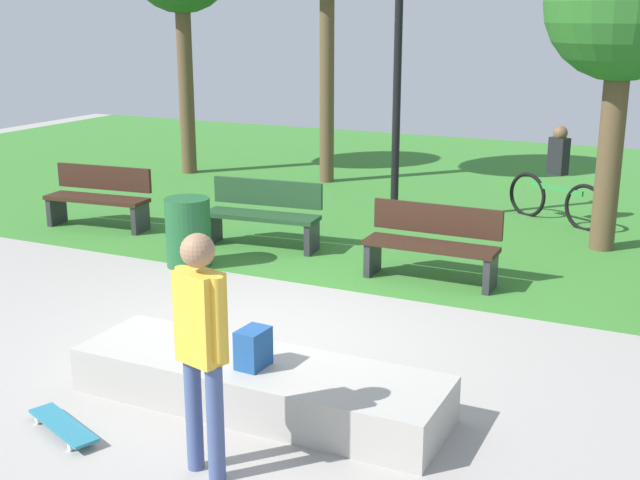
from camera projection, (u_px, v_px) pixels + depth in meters
ground_plane at (260, 336)px, 8.25m from camera, size 28.00×28.00×0.00m
grass_lawn at (472, 189)px, 15.05m from camera, size 26.60×12.35×0.01m
concrete_ledge at (258, 384)px, 6.75m from camera, size 3.14×0.91×0.38m
backpack_on_ledge at (253, 348)px, 6.57m from camera, size 0.22×0.29×0.32m
skater_performing_trick at (201, 337)px, 5.52m from camera, size 0.42×0.27×1.75m
skateboard_by_ledge at (63, 425)px, 6.33m from camera, size 0.82×0.48×0.08m
park_bench_far_left at (99, 196)px, 12.29m from camera, size 1.64×0.62×0.91m
park_bench_near_lamppost at (432, 242)px, 9.82m from camera, size 1.60×0.47×0.91m
park_bench_by_oak at (263, 213)px, 11.26m from camera, size 1.64×0.62×0.91m
tree_young_birch at (624, 7)px, 10.42m from camera, size 2.01×2.01×4.26m
lamp_post at (398, 60)px, 12.02m from camera, size 0.28×0.28×4.02m
trash_bin at (188, 232)px, 10.42m from camera, size 0.57×0.57×0.88m
cyclist_on_bicycle at (556, 182)px, 12.55m from camera, size 1.62×0.94×1.52m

